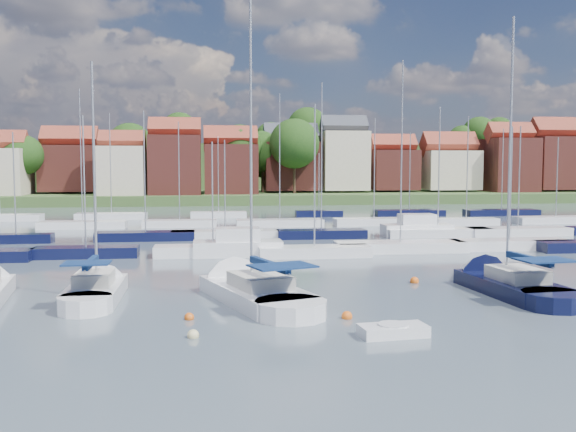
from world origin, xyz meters
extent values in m
plane|color=#3F4C56|center=(0.00, 40.00, 0.00)|extent=(260.00, 260.00, 0.00)
cube|color=silver|center=(-13.70, 4.31, 0.25)|extent=(2.69, 6.40, 1.20)
cone|color=silver|center=(-13.72, 8.29, 0.25)|extent=(2.68, 3.12, 2.66)
cylinder|color=silver|center=(-13.68, 1.12, 0.25)|extent=(2.67, 2.67, 1.20)
cube|color=beige|center=(-13.69, 3.86, 1.20)|extent=(1.88, 2.67, 0.70)
cylinder|color=#B2B2B7|center=(-13.70, 4.75, 6.76)|extent=(0.14, 0.14, 11.82)
cylinder|color=#B2B2B7|center=(-13.69, 2.98, 2.05)|extent=(0.12, 3.55, 0.10)
cube|color=#102650|center=(-13.69, 2.98, 2.20)|extent=(0.32, 3.37, 0.35)
cube|color=#102650|center=(-13.68, 1.83, 2.35)|extent=(2.27, 1.61, 0.08)
cube|color=silver|center=(-5.21, 2.77, 0.25)|extent=(5.98, 9.03, 1.20)
cone|color=silver|center=(-6.88, 7.72, 0.25)|extent=(4.60, 4.96, 3.48)
cylinder|color=silver|center=(-3.87, -1.19, 0.25)|extent=(4.41, 4.41, 1.20)
cube|color=beige|center=(-5.03, 2.22, 1.20)|extent=(3.42, 4.08, 0.70)
cylinder|color=#B2B2B7|center=(-5.40, 3.32, 8.59)|extent=(0.14, 0.14, 15.48)
cylinder|color=#B2B2B7|center=(-4.65, 1.12, 2.05)|extent=(1.58, 4.43, 0.10)
cube|color=#102650|center=(-4.65, 1.12, 2.20)|extent=(1.70, 4.27, 0.35)
cube|color=#102650|center=(-4.17, -0.31, 2.35)|extent=(3.47, 2.93, 0.08)
cube|color=black|center=(9.14, 2.89, 0.25)|extent=(3.83, 7.90, 1.20)
cone|color=black|center=(8.73, 7.66, 0.25)|extent=(3.49, 3.98, 3.19)
cylinder|color=black|center=(9.47, -0.92, 0.25)|extent=(3.45, 3.45, 1.20)
cube|color=beige|center=(9.19, 2.36, 1.20)|extent=(2.50, 3.37, 0.70)
cylinder|color=#B2B2B7|center=(9.09, 3.42, 8.10)|extent=(0.14, 0.14, 14.50)
cylinder|color=#B2B2B7|center=(9.28, 1.30, 2.05)|extent=(0.46, 4.25, 0.10)
cube|color=#102650|center=(9.28, 1.30, 2.20)|extent=(0.64, 4.05, 0.35)
cube|color=#102650|center=(9.39, -0.07, 2.35)|extent=(2.86, 2.14, 0.08)
cube|color=silver|center=(-0.01, -4.91, 0.20)|extent=(2.97, 1.61, 0.56)
cylinder|color=silver|center=(-0.01, -4.91, 0.36)|extent=(1.32, 1.32, 0.36)
sphere|color=beige|center=(-8.37, -4.08, 0.00)|extent=(0.50, 0.50, 0.50)
sphere|color=#D85914|center=(-8.62, -0.87, 0.00)|extent=(0.46, 0.46, 0.46)
sphere|color=#D85914|center=(-1.26, -1.61, 0.00)|extent=(0.52, 0.52, 0.52)
sphere|color=#D85914|center=(4.85, 6.87, 0.00)|extent=(0.54, 0.54, 0.54)
cube|color=black|center=(-17.11, 20.54, 0.35)|extent=(8.01, 2.24, 1.00)
cylinder|color=#B2B2B7|center=(-17.11, 20.54, 5.93)|extent=(0.12, 0.12, 10.16)
cube|color=silver|center=(-7.27, 20.20, 0.35)|extent=(9.22, 2.58, 1.00)
cylinder|color=#B2B2B7|center=(-7.27, 20.20, 4.94)|extent=(0.12, 0.12, 8.18)
cube|color=silver|center=(0.63, 18.61, 0.35)|extent=(8.78, 2.46, 1.00)
cylinder|color=#B2B2B7|center=(0.63, 18.61, 6.38)|extent=(0.12, 0.12, 11.06)
cube|color=silver|center=(8.23, 20.67, 0.35)|extent=(10.79, 3.02, 1.00)
cylinder|color=#B2B2B7|center=(8.23, 20.67, 8.29)|extent=(0.12, 0.12, 14.87)
cube|color=silver|center=(17.98, 21.03, 0.35)|extent=(10.13, 2.84, 1.00)
cylinder|color=#B2B2B7|center=(17.98, 21.03, 5.65)|extent=(0.12, 0.12, 9.59)
cube|color=silver|center=(-5.31, 20.00, 0.50)|extent=(7.00, 2.60, 1.40)
cube|color=silver|center=(-5.31, 20.00, 1.60)|extent=(3.50, 2.20, 1.30)
cube|color=black|center=(-25.24, 30.99, 0.35)|extent=(6.54, 1.83, 1.00)
cylinder|color=#B2B2B7|center=(-25.24, 30.99, 5.53)|extent=(0.12, 0.12, 9.37)
cube|color=black|center=(-13.55, 31.64, 0.35)|extent=(9.30, 2.60, 1.00)
cylinder|color=#B2B2B7|center=(-13.55, 31.64, 6.59)|extent=(0.12, 0.12, 11.48)
cube|color=silver|center=(-5.94, 32.01, 0.35)|extent=(10.40, 2.91, 1.00)
cylinder|color=#B2B2B7|center=(-5.94, 32.01, 5.24)|extent=(0.12, 0.12, 8.77)
cube|color=black|center=(3.48, 31.28, 0.35)|extent=(8.80, 2.46, 1.00)
cylinder|color=#B2B2B7|center=(3.48, 31.28, 8.01)|extent=(0.12, 0.12, 14.33)
cube|color=silver|center=(15.40, 31.16, 0.35)|extent=(10.73, 3.00, 1.00)
cylinder|color=#B2B2B7|center=(15.40, 31.16, 6.92)|extent=(0.12, 0.12, 12.14)
cube|color=silver|center=(23.82, 30.97, 0.35)|extent=(10.48, 2.93, 1.00)
cylinder|color=#B2B2B7|center=(23.82, 30.97, 5.99)|extent=(0.12, 0.12, 10.28)
cube|color=silver|center=(13.46, 32.00, 0.50)|extent=(7.00, 2.60, 1.40)
cube|color=silver|center=(13.46, 32.00, 1.60)|extent=(3.50, 2.20, 1.30)
cube|color=silver|center=(-21.71, 44.21, 0.35)|extent=(9.71, 2.72, 1.00)
cylinder|color=#B2B2B7|center=(-21.71, 44.21, 8.29)|extent=(0.12, 0.12, 14.88)
cube|color=silver|center=(-10.84, 44.51, 0.35)|extent=(8.49, 2.38, 1.00)
cylinder|color=#B2B2B7|center=(-10.84, 44.51, 6.51)|extent=(0.12, 0.12, 11.31)
cube|color=silver|center=(0.79, 43.78, 0.35)|extent=(10.16, 2.85, 1.00)
cylinder|color=#B2B2B7|center=(0.79, 43.78, 8.15)|extent=(0.12, 0.12, 14.59)
cube|color=silver|center=(12.17, 43.90, 0.35)|extent=(9.53, 2.67, 1.00)
cylinder|color=#B2B2B7|center=(12.17, 43.90, 6.81)|extent=(0.12, 0.12, 11.91)
cube|color=silver|center=(23.16, 42.50, 0.35)|extent=(7.62, 2.13, 1.00)
cylinder|color=#B2B2B7|center=(23.16, 42.50, 6.91)|extent=(0.12, 0.12, 12.13)
cube|color=silver|center=(35.22, 43.59, 0.35)|extent=(10.17, 2.85, 1.00)
cylinder|color=#B2B2B7|center=(35.22, 43.59, 5.72)|extent=(0.12, 0.12, 9.73)
cube|color=silver|center=(-34.13, 55.68, 0.35)|extent=(10.37, 2.90, 1.00)
cube|color=silver|center=(-20.26, 56.56, 0.35)|extent=(9.24, 2.59, 1.00)
cylinder|color=#B2B2B7|center=(-20.26, 56.56, 7.43)|extent=(0.12, 0.12, 13.17)
cube|color=silver|center=(-6.08, 57.30, 0.35)|extent=(7.57, 2.12, 1.00)
cylinder|color=#B2B2B7|center=(-6.08, 57.30, 5.97)|extent=(0.12, 0.12, 10.24)
cube|color=black|center=(7.88, 57.47, 0.35)|extent=(6.58, 1.84, 1.00)
cylinder|color=#B2B2B7|center=(7.88, 57.47, 4.85)|extent=(0.12, 0.12, 8.01)
cube|color=black|center=(20.94, 57.40, 0.35)|extent=(9.92, 2.78, 1.00)
cylinder|color=#B2B2B7|center=(20.94, 57.40, 6.31)|extent=(0.12, 0.12, 10.92)
cube|color=black|center=(34.28, 56.37, 0.35)|extent=(10.55, 2.95, 1.00)
cylinder|color=#B2B2B7|center=(34.28, 56.37, 6.61)|extent=(0.12, 0.12, 11.51)
cube|color=#375128|center=(0.00, 117.00, 0.30)|extent=(200.00, 70.00, 3.00)
cube|color=#375128|center=(0.00, 142.00, 5.00)|extent=(200.00, 60.00, 14.00)
cube|color=beige|center=(-44.83, 92.19, 5.88)|extent=(9.35, 10.04, 8.56)
cube|color=brown|center=(-44.83, 92.19, 11.30)|extent=(9.54, 4.63, 4.63)
cube|color=brown|center=(-33.65, 97.79, 6.56)|extent=(10.37, 9.97, 8.73)
cube|color=brown|center=(-33.65, 97.79, 12.20)|extent=(10.57, 5.13, 5.13)
cube|color=beige|center=(-22.74, 89.00, 6.08)|extent=(8.09, 8.80, 8.96)
cube|color=brown|center=(-22.74, 89.00, 11.55)|extent=(8.25, 4.00, 4.00)
cube|color=brown|center=(-13.35, 89.94, 7.08)|extent=(9.36, 10.17, 10.97)
cube|color=brown|center=(-13.35, 89.94, 13.72)|extent=(9.54, 4.63, 4.63)
cube|color=brown|center=(-3.04, 91.65, 6.31)|extent=(9.90, 8.56, 9.42)
cube|color=brown|center=(-3.04, 91.65, 12.23)|extent=(10.10, 4.90, 4.90)
cube|color=brown|center=(9.10, 96.65, 6.95)|extent=(10.59, 8.93, 9.49)
cube|color=#383A42|center=(9.10, 96.65, 12.99)|extent=(10.80, 5.24, 5.24)
cube|color=beige|center=(19.71, 95.80, 8.02)|extent=(9.01, 8.61, 11.65)
cube|color=#383A42|center=(19.71, 95.80, 14.95)|extent=(9.19, 4.46, 4.46)
cube|color=brown|center=(30.17, 97.00, 6.20)|extent=(9.10, 9.34, 8.00)
cube|color=brown|center=(30.17, 97.00, 11.32)|extent=(9.28, 4.50, 4.50)
cube|color=beige|center=(41.95, 96.59, 6.14)|extent=(10.86, 9.59, 7.88)
cube|color=brown|center=(41.95, 96.59, 11.41)|extent=(11.07, 5.37, 5.37)
cube|color=brown|center=(53.76, 93.92, 7.09)|extent=(9.18, 9.96, 10.97)
cube|color=brown|center=(53.76, 93.92, 13.70)|extent=(9.36, 4.54, 4.54)
cube|color=brown|center=(65.18, 95.21, 7.58)|extent=(11.39, 9.67, 10.76)
cube|color=brown|center=(65.18, 95.21, 14.36)|extent=(11.62, 5.64, 5.64)
cylinder|color=#382619|center=(56.77, 115.51, 8.51)|extent=(0.50, 0.50, 4.47)
sphere|color=#284916|center=(56.77, 115.51, 14.58)|extent=(8.18, 8.18, 8.18)
cylinder|color=#382619|center=(3.46, 95.93, 3.83)|extent=(0.50, 0.50, 4.46)
sphere|color=#284916|center=(3.46, 95.93, 9.88)|extent=(8.15, 8.15, 8.15)
cylinder|color=#382619|center=(15.22, 113.68, 8.58)|extent=(0.50, 0.50, 5.15)
sphere|color=#284916|center=(15.22, 113.68, 15.56)|extent=(9.41, 9.41, 9.41)
cylinder|color=#382619|center=(-13.54, 116.31, 8.68)|extent=(0.50, 0.50, 4.56)
sphere|color=#284916|center=(-13.54, 116.31, 14.87)|extent=(8.34, 8.34, 8.34)
cylinder|color=#382619|center=(-23.24, 105.25, 4.18)|extent=(0.50, 0.50, 5.15)
sphere|color=#284916|center=(-23.24, 105.25, 11.17)|extent=(9.42, 9.42, 9.42)
cylinder|color=#382619|center=(-38.67, 107.32, 6.76)|extent=(0.50, 0.50, 3.42)
sphere|color=#284916|center=(-38.67, 107.32, 11.40)|extent=(6.26, 6.26, 6.26)
cylinder|color=#382619|center=(13.76, 104.71, 3.48)|extent=(0.50, 0.50, 3.77)
sphere|color=#284916|center=(13.76, 104.71, 8.60)|extent=(6.89, 6.89, 6.89)
cylinder|color=#382619|center=(9.05, 90.94, 4.21)|extent=(0.50, 0.50, 5.21)
sphere|color=#284916|center=(9.05, 90.94, 11.28)|extent=(9.53, 9.53, 9.53)
cylinder|color=#382619|center=(61.93, 101.62, 3.09)|extent=(0.50, 0.50, 2.97)
sphere|color=#284916|center=(61.93, 101.62, 7.12)|extent=(5.44, 5.44, 5.44)
cylinder|color=#382619|center=(-1.15, 93.75, 4.02)|extent=(0.50, 0.50, 4.84)
sphere|color=#284916|center=(-1.15, 93.75, 10.59)|extent=(8.85, 8.85, 8.85)
cylinder|color=#382619|center=(52.68, 115.72, 8.17)|extent=(0.50, 0.50, 3.72)
sphere|color=#284916|center=(52.68, 115.72, 13.21)|extent=(6.80, 6.80, 6.80)
cylinder|color=#382619|center=(54.05, 94.13, 3.62)|extent=(0.50, 0.50, 4.05)
sphere|color=#284916|center=(54.05, 94.13, 9.11)|extent=(7.40, 7.40, 7.40)
cylinder|color=#382619|center=(-40.96, 92.79, 3.60)|extent=(0.50, 0.50, 4.00)
sphere|color=#284916|center=(-40.96, 92.79, 9.04)|extent=(7.32, 7.32, 7.32)
cylinder|color=#382619|center=(6.84, 113.29, 7.91)|extent=(0.50, 0.50, 3.93)
sphere|color=#284916|center=(6.84, 113.29, 13.24)|extent=(7.19, 7.19, 7.19)
cylinder|color=#382619|center=(30.65, 100.17, 3.51)|extent=(0.50, 0.50, 3.82)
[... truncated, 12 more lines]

